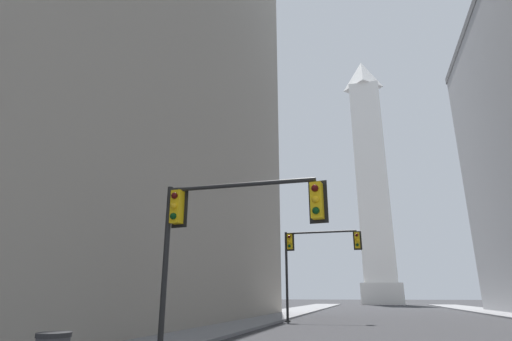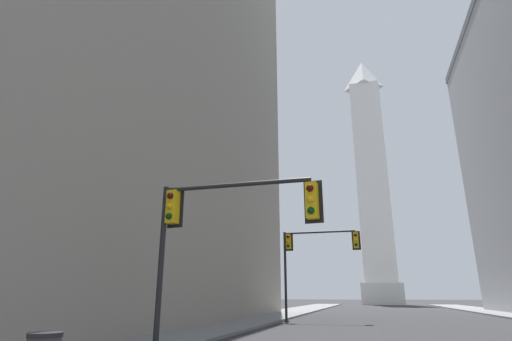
# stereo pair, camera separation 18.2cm
# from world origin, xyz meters

# --- Properties ---
(sidewalk_left) EXTENTS (5.00, 104.95, 0.15)m
(sidewalk_left) POSITION_xyz_m (-10.72, 31.48, 0.07)
(sidewalk_left) COLOR slate
(sidewalk_left) RESTS_ON ground_plane
(building_left) EXTENTS (28.79, 36.62, 41.68)m
(building_left) POSITION_xyz_m (-25.44, 21.75, 20.85)
(building_left) COLOR gray
(building_left) RESTS_ON ground_plane
(obelisk) EXTENTS (8.34, 8.34, 57.14)m
(obelisk) POSITION_xyz_m (0.00, 87.46, 27.51)
(obelisk) COLOR silver
(obelisk) RESTS_ON ground_plane
(traffic_light_near_left) EXTENTS (5.42, 0.53, 5.26)m
(traffic_light_near_left) POSITION_xyz_m (-6.56, 8.79, 4.02)
(traffic_light_near_left) COLOR black
(traffic_light_near_left) RESTS_ON ground_plane
(traffic_light_mid_left) EXTENTS (5.63, 0.51, 6.27)m
(traffic_light_mid_left) POSITION_xyz_m (-6.08, 26.25, 4.80)
(traffic_light_mid_left) COLOR black
(traffic_light_mid_left) RESTS_ON ground_plane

